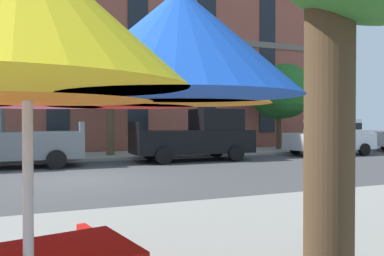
% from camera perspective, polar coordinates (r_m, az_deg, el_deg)
% --- Properties ---
extents(ground_plane, '(120.00, 120.00, 0.00)m').
position_cam_1_polar(ground_plane, '(11.56, -16.87, -7.34)').
color(ground_plane, '#424244').
extents(sidewalk_far, '(56.00, 3.60, 0.12)m').
position_cam_1_polar(sidewalk_far, '(18.30, -18.83, -4.12)').
color(sidewalk_far, '#9E998E').
rests_on(sidewalk_far, ground).
extents(pickup_gray_midblock, '(5.10, 2.12, 2.20)m').
position_cam_1_polar(pickup_gray_midblock, '(15.16, -26.51, -1.55)').
color(pickup_gray_midblock, slate).
rests_on(pickup_gray_midblock, ground).
extents(pickup_black, '(5.10, 2.12, 2.20)m').
position_cam_1_polar(pickup_black, '(16.41, 0.83, -1.27)').
color(pickup_black, black).
rests_on(pickup_black, ground).
extents(sedan_white, '(4.40, 1.98, 1.78)m').
position_cam_1_polar(sedan_white, '(20.31, 19.81, -1.12)').
color(sedan_white, silver).
rests_on(sedan_white, ground).
extents(street_tree_middle, '(2.50, 2.81, 5.41)m').
position_cam_1_polar(street_tree_middle, '(18.37, -11.93, 7.84)').
color(street_tree_middle, brown).
rests_on(street_tree_middle, ground).
extents(street_tree_right, '(3.11, 3.48, 4.88)m').
position_cam_1_polar(street_tree_right, '(22.24, 13.06, 5.11)').
color(street_tree_right, '#4C3823').
rests_on(street_tree_right, ground).
extents(patio_umbrella, '(3.08, 3.08, 2.37)m').
position_cam_1_polar(patio_umbrella, '(2.43, -23.23, 9.96)').
color(patio_umbrella, silver).
rests_on(patio_umbrella, ground).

